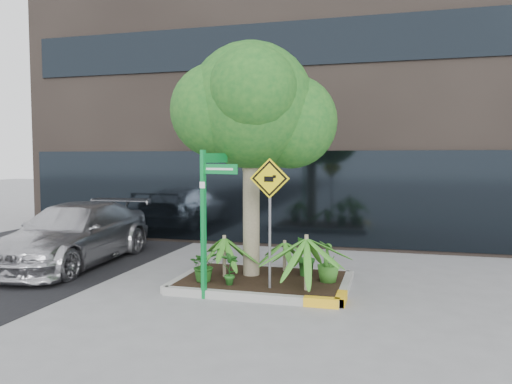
% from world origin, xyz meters
% --- Properties ---
extents(ground, '(80.00, 80.00, 0.00)m').
position_xyz_m(ground, '(0.00, 0.00, 0.00)').
color(ground, gray).
rests_on(ground, ground).
extents(building, '(18.00, 8.00, 15.00)m').
position_xyz_m(building, '(0.50, 8.50, 7.50)').
color(building, '#2D2621').
rests_on(building, ground).
extents(planter, '(3.35, 2.36, 0.15)m').
position_xyz_m(planter, '(0.23, 0.27, 0.10)').
color(planter, '#9E9E99').
rests_on(planter, ground).
extents(tree, '(3.23, 2.87, 4.85)m').
position_xyz_m(tree, '(-0.11, 0.54, 3.54)').
color(tree, tan).
rests_on(tree, ground).
extents(palm_front, '(1.12, 1.12, 1.25)m').
position_xyz_m(palm_front, '(1.16, -0.35, 1.08)').
color(palm_front, tan).
rests_on(palm_front, ground).
extents(palm_left, '(0.93, 0.93, 1.03)m').
position_xyz_m(palm_left, '(-0.58, 0.23, 0.92)').
color(palm_left, tan).
rests_on(palm_left, ground).
extents(palm_back, '(0.72, 0.72, 0.80)m').
position_xyz_m(palm_back, '(0.47, 1.05, 0.75)').
color(palm_back, tan).
rests_on(palm_back, ground).
extents(parked_car, '(2.19, 4.99, 1.43)m').
position_xyz_m(parked_car, '(-4.60, 1.06, 0.71)').
color(parked_car, '#B3B2B7').
rests_on(parked_car, ground).
extents(shrub_a, '(0.76, 0.76, 0.63)m').
position_xyz_m(shrub_a, '(-0.84, -0.23, 0.47)').
color(shrub_a, '#1E5217').
rests_on(shrub_a, planter).
extents(shrub_b, '(0.61, 0.61, 0.78)m').
position_xyz_m(shrub_b, '(1.47, 0.35, 0.54)').
color(shrub_b, '#316F21').
rests_on(shrub_b, planter).
extents(shrub_c, '(0.36, 0.36, 0.63)m').
position_xyz_m(shrub_c, '(-0.26, -0.37, 0.46)').
color(shrub_c, '#215F1D').
rests_on(shrub_c, planter).
extents(shrub_d, '(0.49, 0.49, 0.80)m').
position_xyz_m(shrub_d, '(0.99, 0.66, 0.55)').
color(shrub_d, '#205E1B').
rests_on(shrub_d, planter).
extents(street_sign_post, '(0.76, 0.92, 2.65)m').
position_xyz_m(street_sign_post, '(-0.54, -0.81, 1.64)').
color(street_sign_post, '#0C8937').
rests_on(street_sign_post, ground).
extents(cattle_sign, '(0.73, 0.08, 2.36)m').
position_xyz_m(cattle_sign, '(0.50, -0.40, 1.74)').
color(cattle_sign, slate).
rests_on(cattle_sign, ground).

